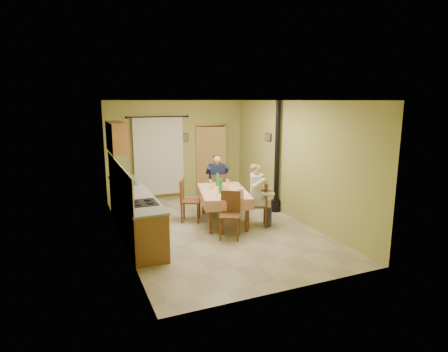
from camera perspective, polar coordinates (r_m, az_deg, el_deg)
name	(u,v)px	position (r m, az deg, el deg)	size (l,w,h in m)	color
floor	(215,228)	(8.43, -1.31, -7.94)	(4.00, 6.00, 0.01)	tan
room_shell	(215,147)	(8.01, -1.37, 4.43)	(4.04, 6.04, 2.82)	tan
kitchen_run	(134,211)	(8.22, -13.56, -5.25)	(0.64, 3.64, 1.56)	brown
upper_cabinets	(117,137)	(9.20, -16.05, 5.72)	(0.35, 1.40, 0.70)	brown
curtain	(159,156)	(10.67, -9.88, 3.03)	(1.70, 0.07, 2.22)	black
doorway	(212,160)	(11.18, -1.89, 2.47)	(0.96, 0.30, 2.15)	black
dining_table	(223,206)	(8.73, -0.10, -4.63)	(1.44, 1.95, 0.76)	tan
tableware	(225,189)	(8.52, 0.14, -1.93)	(0.64, 1.68, 0.33)	white
chair_far	(217,198)	(9.82, -1.00, -3.34)	(0.44, 0.44, 0.93)	brown
chair_near	(230,224)	(7.77, 0.90, -7.38)	(0.55, 0.55, 0.97)	brown
chair_right	(257,213)	(8.55, 5.09, -5.64)	(0.60, 0.60, 1.02)	brown
chair_left	(190,209)	(8.88, -5.21, -4.99)	(0.58, 0.58, 1.00)	brown
man_far	(217,176)	(9.70, -1.03, 0.05)	(0.63, 0.53, 1.39)	#141938
man_right	(257,188)	(8.39, 5.05, -1.81)	(0.60, 0.65, 1.39)	silver
stove_flue	(277,172)	(9.50, 8.02, 0.59)	(0.24, 0.24, 2.80)	black
picture_back	(185,137)	(10.88, -5.93, 5.88)	(0.19, 0.03, 0.23)	black
picture_right	(268,137)	(9.93, 6.72, 5.91)	(0.03, 0.31, 0.21)	brown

